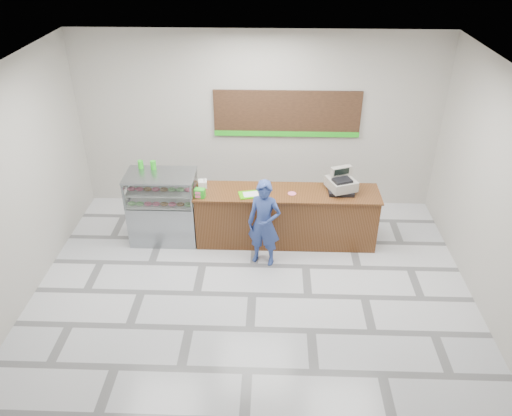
{
  "coord_description": "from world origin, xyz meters",
  "views": [
    {
      "loc": [
        0.28,
        -6.11,
        5.28
      ],
      "look_at": [
        0.03,
        0.9,
        1.08
      ],
      "focal_mm": 35.0,
      "sensor_mm": 36.0,
      "label": 1
    }
  ],
  "objects_px": {
    "sales_counter": "(286,217)",
    "display_case": "(163,207)",
    "customer": "(264,223)",
    "cash_register": "(341,183)",
    "serving_tray": "(250,195)"
  },
  "relations": [
    {
      "from": "serving_tray",
      "to": "sales_counter",
      "type": "bearing_deg",
      "value": -1.18
    },
    {
      "from": "display_case",
      "to": "customer",
      "type": "bearing_deg",
      "value": -19.37
    },
    {
      "from": "sales_counter",
      "to": "display_case",
      "type": "xyz_separation_m",
      "value": [
        -2.22,
        -0.0,
        0.16
      ]
    },
    {
      "from": "sales_counter",
      "to": "serving_tray",
      "type": "distance_m",
      "value": 0.84
    },
    {
      "from": "sales_counter",
      "to": "cash_register",
      "type": "distance_m",
      "value": 1.16
    },
    {
      "from": "sales_counter",
      "to": "display_case",
      "type": "height_order",
      "value": "display_case"
    },
    {
      "from": "cash_register",
      "to": "customer",
      "type": "xyz_separation_m",
      "value": [
        -1.32,
        -0.71,
        -0.41
      ]
    },
    {
      "from": "cash_register",
      "to": "customer",
      "type": "relative_size",
      "value": 0.38
    },
    {
      "from": "sales_counter",
      "to": "customer",
      "type": "height_order",
      "value": "customer"
    },
    {
      "from": "cash_register",
      "to": "serving_tray",
      "type": "xyz_separation_m",
      "value": [
        -1.58,
        -0.2,
        -0.15
      ]
    },
    {
      "from": "display_case",
      "to": "sales_counter",
      "type": "bearing_deg",
      "value": 0.01
    },
    {
      "from": "serving_tray",
      "to": "customer",
      "type": "bearing_deg",
      "value": -76.07
    },
    {
      "from": "sales_counter",
      "to": "customer",
      "type": "xyz_separation_m",
      "value": [
        -0.38,
        -0.65,
        0.26
      ]
    },
    {
      "from": "sales_counter",
      "to": "customer",
      "type": "relative_size",
      "value": 2.09
    },
    {
      "from": "sales_counter",
      "to": "cash_register",
      "type": "relative_size",
      "value": 5.54
    }
  ]
}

